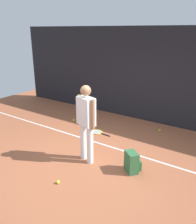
% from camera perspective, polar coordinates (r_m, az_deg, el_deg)
% --- Properties ---
extents(ground_plane, '(12.00, 12.00, 0.00)m').
position_cam_1_polar(ground_plane, '(5.43, -2.43, -11.18)').
color(ground_plane, '#9E5638').
extents(back_fence, '(10.00, 0.10, 2.85)m').
position_cam_1_polar(back_fence, '(7.42, 11.54, 8.62)').
color(back_fence, black).
rests_on(back_fence, ground).
extents(court_line, '(9.00, 0.05, 0.00)m').
position_cam_1_polar(court_line, '(5.99, 2.06, -8.05)').
color(court_line, white).
rests_on(court_line, ground).
extents(tennis_player, '(0.51, 0.32, 1.70)m').
position_cam_1_polar(tennis_player, '(4.96, -2.86, -1.84)').
color(tennis_player, white).
rests_on(tennis_player, ground).
extents(tennis_racket, '(0.62, 0.35, 0.03)m').
position_cam_1_polar(tennis_racket, '(6.69, -0.06, -4.89)').
color(tennis_racket, black).
rests_on(tennis_racket, ground).
extents(backpack, '(0.38, 0.38, 0.44)m').
position_cam_1_polar(backpack, '(4.94, 8.21, -11.90)').
color(backpack, '#2D6038').
rests_on(backpack, ground).
extents(tennis_ball_near_player, '(0.07, 0.07, 0.07)m').
position_cam_1_polar(tennis_ball_near_player, '(6.99, 14.61, -4.27)').
color(tennis_ball_near_player, '#CCE033').
rests_on(tennis_ball_near_player, ground).
extents(tennis_ball_by_fence, '(0.07, 0.07, 0.07)m').
position_cam_1_polar(tennis_ball_by_fence, '(4.71, -9.63, -16.28)').
color(tennis_ball_by_fence, '#CCE033').
rests_on(tennis_ball_by_fence, ground).
extents(tennis_ball_mid_court, '(0.07, 0.07, 0.07)m').
position_cam_1_polar(tennis_ball_mid_court, '(7.53, -5.84, -1.99)').
color(tennis_ball_mid_court, '#CCE033').
rests_on(tennis_ball_mid_court, ground).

